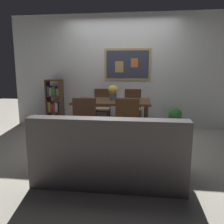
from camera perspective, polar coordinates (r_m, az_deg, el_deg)
ground_plane at (r=4.30m, az=0.63°, el=-8.08°), size 12.00×12.00×0.00m
wall_back_with_painting at (r=5.48m, az=2.42°, el=9.81°), size 5.20×0.14×2.60m
dining_table at (r=4.63m, az=0.08°, el=1.68°), size 1.49×0.93×0.76m
dining_chair_near_right at (r=3.84m, az=3.82°, el=-2.09°), size 0.40×0.41×0.91m
dining_chair_near_left at (r=3.94m, az=-6.43°, el=-1.79°), size 0.40×0.41×0.91m
dining_chair_far_right at (r=5.39m, az=5.08°, el=1.59°), size 0.40×0.41×0.91m
dining_chair_far_left at (r=5.45m, az=-2.52°, el=1.71°), size 0.40×0.41×0.91m
leather_couch at (r=2.93m, az=-0.51°, el=-10.67°), size 1.80×0.84×0.84m
bookshelf at (r=5.63m, az=-13.83°, el=1.51°), size 0.36×0.28×1.13m
potted_ivy at (r=5.37m, az=15.17°, el=-1.81°), size 0.30×0.32×0.52m
flower_vase at (r=4.64m, az=0.31°, el=5.00°), size 0.20×0.20×0.30m
tv_remote at (r=4.64m, az=3.57°, el=3.03°), size 0.16×0.05×0.02m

